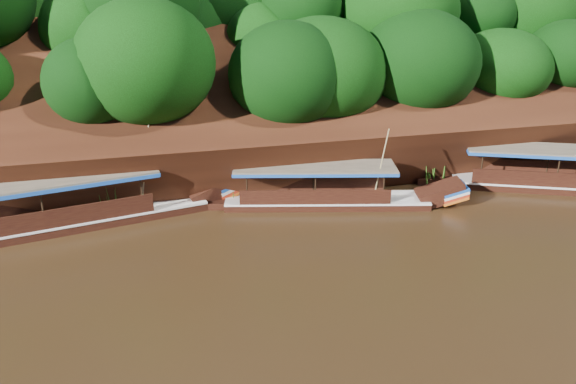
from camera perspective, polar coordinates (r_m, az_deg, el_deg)
The scene contains 5 objects.
ground at distance 25.69m, azimuth 12.27°, elevation -7.72°, with size 160.00×160.00×0.00m, color black.
riverbank at distance 45.10m, azimuth -0.47°, elevation 8.04°, with size 120.00×30.06×19.40m.
boat_1 at distance 31.78m, azimuth 5.20°, elevation -0.42°, with size 13.60×5.08×5.13m.
boat_2 at distance 31.17m, azimuth -20.24°, elevation -1.99°, with size 17.50×5.55×6.46m.
reeds at distance 32.32m, azimuth 0.31°, elevation 0.72°, with size 49.59×2.03×2.09m.
Camera 1 is at (-10.80, -19.82, 12.26)m, focal length 35.00 mm.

